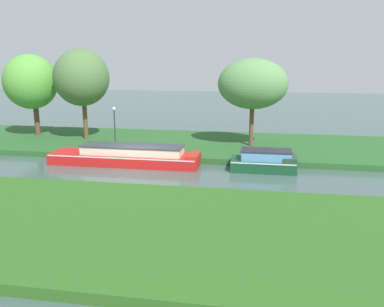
# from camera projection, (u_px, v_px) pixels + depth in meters

# --- Properties ---
(ground_plane) EXTENTS (120.00, 120.00, 0.00)m
(ground_plane) POSITION_uv_depth(u_px,v_px,m) (136.00, 170.00, 25.45)
(ground_plane) COLOR #3E5550
(riverbank_far) EXTENTS (72.00, 10.00, 0.40)m
(riverbank_far) POSITION_uv_depth(u_px,v_px,m) (162.00, 144.00, 32.11)
(riverbank_far) COLOR #285828
(riverbank_far) RESTS_ON ground_plane
(riverbank_near) EXTENTS (72.00, 10.00, 0.40)m
(riverbank_near) POSITION_uv_depth(u_px,v_px,m) (70.00, 223.00, 16.78)
(riverbank_near) COLOR #2B5C1E
(riverbank_near) RESTS_ON ground_plane
(forest_barge) EXTENTS (4.01, 1.96, 1.32)m
(forest_barge) POSITION_uv_depth(u_px,v_px,m) (265.00, 161.00, 25.15)
(forest_barge) COLOR #154327
(forest_barge) RESTS_ON ground_plane
(red_narrowboat) EXTENTS (9.94, 2.31, 1.29)m
(red_narrowboat) POSITION_uv_depth(u_px,v_px,m) (127.00, 156.00, 26.62)
(red_narrowboat) COLOR red
(red_narrowboat) RESTS_ON ground_plane
(willow_tree_left) EXTENTS (4.44, 4.14, 6.76)m
(willow_tree_left) POSITION_uv_depth(u_px,v_px,m) (30.00, 82.00, 33.26)
(willow_tree_left) COLOR brown
(willow_tree_left) RESTS_ON riverbank_far
(willow_tree_centre) EXTENTS (4.34, 4.42, 7.16)m
(willow_tree_centre) POSITION_uv_depth(u_px,v_px,m) (81.00, 78.00, 31.77)
(willow_tree_centre) COLOR brown
(willow_tree_centre) RESTS_ON riverbank_far
(willow_tree_right) EXTENTS (5.09, 3.67, 6.45)m
(willow_tree_right) POSITION_uv_depth(u_px,v_px,m) (253.00, 84.00, 29.23)
(willow_tree_right) COLOR brown
(willow_tree_right) RESTS_ON riverbank_far
(lamp_post) EXTENTS (0.24, 0.24, 3.00)m
(lamp_post) POSITION_uv_depth(u_px,v_px,m) (115.00, 122.00, 29.33)
(lamp_post) COLOR #333338
(lamp_post) RESTS_ON riverbank_far
(mooring_post_near) EXTENTS (0.14, 0.14, 0.79)m
(mooring_post_near) POSITION_uv_depth(u_px,v_px,m) (267.00, 153.00, 26.56)
(mooring_post_near) COLOR brown
(mooring_post_near) RESTS_ON riverbank_far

